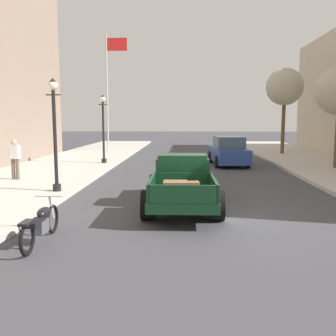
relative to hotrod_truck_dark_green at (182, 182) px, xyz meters
name	(u,v)px	position (x,y,z in m)	size (l,w,h in m)	color
ground_plane	(206,214)	(0.68, -0.94, -0.75)	(140.00, 140.00, 0.00)	#3D3D42
hotrod_truck_dark_green	(182,182)	(0.00, 0.00, 0.00)	(2.24, 4.96, 1.58)	black
motorcycle_parked	(41,223)	(-2.97, -3.57, -0.31)	(0.62, 2.12, 0.93)	black
car_background_blue	(228,152)	(2.57, 10.34, 0.01)	(2.11, 4.42, 1.65)	#284293
pedestrian_sidewalk_left	(15,157)	(-6.94, 3.83, 0.33)	(0.53, 0.22, 1.65)	brown
street_lamp_near	(55,126)	(-4.37, 1.42, 1.63)	(0.50, 0.32, 3.85)	black
street_lamp_far	(103,123)	(-4.56, 9.84, 1.63)	(0.50, 0.32, 3.85)	black
flagpole	(110,80)	(-5.98, 19.04, 5.02)	(1.74, 0.16, 9.16)	#B2B2B7
street_tree_third	(285,87)	(7.17, 16.29, 4.14)	(2.63, 2.63, 6.10)	brown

